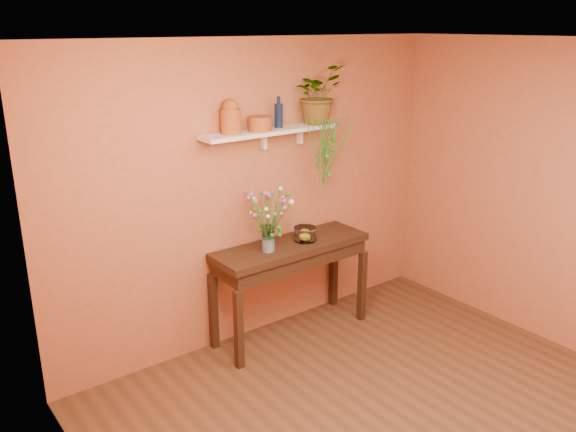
# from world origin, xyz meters

# --- Properties ---
(room) EXTENTS (4.04, 4.04, 2.70)m
(room) POSITION_xyz_m (0.00, 0.00, 1.35)
(room) COLOR brown
(room) RESTS_ON ground
(sideboard) EXTENTS (1.49, 0.48, 0.90)m
(sideboard) POSITION_xyz_m (0.18, 1.74, 0.77)
(sideboard) COLOR #342113
(sideboard) RESTS_ON ground
(wall_shelf) EXTENTS (1.30, 0.24, 0.19)m
(wall_shelf) POSITION_xyz_m (0.06, 1.87, 1.92)
(wall_shelf) COLOR white
(wall_shelf) RESTS_ON room
(terracotta_jug) EXTENTS (0.18, 0.18, 0.28)m
(terracotta_jug) POSITION_xyz_m (-0.32, 1.90, 2.07)
(terracotta_jug) COLOR #AA4F21
(terracotta_jug) RESTS_ON wall_shelf
(terracotta_pot) EXTENTS (0.23, 0.23, 0.12)m
(terracotta_pot) POSITION_xyz_m (-0.06, 1.85, 2.00)
(terracotta_pot) COLOR #AA4F21
(terracotta_pot) RESTS_ON wall_shelf
(blue_bottle) EXTENTS (0.09, 0.09, 0.27)m
(blue_bottle) POSITION_xyz_m (0.16, 1.89, 2.05)
(blue_bottle) COLOR #0D1C3B
(blue_bottle) RESTS_ON wall_shelf
(spider_plant) EXTENTS (0.55, 0.50, 0.52)m
(spider_plant) POSITION_xyz_m (0.58, 1.88, 2.20)
(spider_plant) COLOR #2C7625
(spider_plant) RESTS_ON wall_shelf
(plant_fronds) EXTENTS (0.57, 0.28, 0.66)m
(plant_fronds) POSITION_xyz_m (0.59, 1.72, 1.71)
(plant_fronds) COLOR #2C7625
(plant_fronds) RESTS_ON wall_shelf
(glass_vase) EXTENTS (0.11, 0.11, 0.23)m
(glass_vase) POSITION_xyz_m (-0.10, 1.70, 1.00)
(glass_vase) COLOR white
(glass_vase) RESTS_ON sideboard
(bouquet) EXTENTS (0.41, 0.49, 0.45)m
(bouquet) POSITION_xyz_m (-0.08, 1.71, 1.30)
(bouquet) COLOR #386B28
(bouquet) RESTS_ON glass_vase
(glass_bowl) EXTENTS (0.21, 0.21, 0.12)m
(glass_bowl) POSITION_xyz_m (0.33, 1.73, 0.96)
(glass_bowl) COLOR white
(glass_bowl) RESTS_ON sideboard
(lemon) EXTENTS (0.08, 0.08, 0.08)m
(lemon) POSITION_xyz_m (0.31, 1.71, 0.95)
(lemon) COLOR yellow
(lemon) RESTS_ON glass_bowl
(carton) EXTENTS (0.07, 0.05, 0.13)m
(carton) POSITION_xyz_m (-0.09, 1.73, 0.97)
(carton) COLOR teal
(carton) RESTS_ON sideboard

